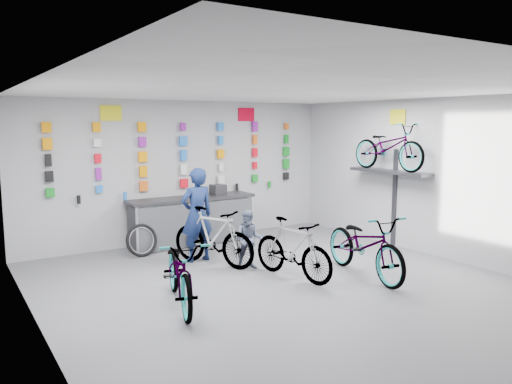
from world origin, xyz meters
TOP-DOWN VIEW (x-y plane):
  - floor at (0.00, 0.00)m, footprint 8.00×8.00m
  - ceiling at (0.00, 0.00)m, footprint 8.00×8.00m
  - wall_back at (0.00, 4.00)m, footprint 7.00×0.00m
  - wall_left at (-3.50, 0.00)m, footprint 0.00×8.00m
  - wall_right at (3.50, 0.00)m, footprint 0.00×8.00m
  - counter at (0.00, 3.54)m, footprint 2.70×0.66m
  - merch_wall at (-0.07, 3.93)m, footprint 5.56×0.08m
  - wall_bracket at (3.33, 1.20)m, footprint 0.39×1.90m
  - sign_left at (-1.50, 3.98)m, footprint 0.42×0.02m
  - sign_right at (1.60, 3.98)m, footprint 0.42×0.02m
  - sign_side at (3.48, 1.20)m, footprint 0.02×0.40m
  - bike_left at (-1.70, 0.36)m, footprint 1.13×1.98m
  - bike_center at (0.35, 0.51)m, footprint 0.77×1.71m
  - bike_right at (1.43, -0.04)m, footprint 1.03×2.14m
  - bike_service at (-0.39, 1.89)m, footprint 1.19×1.79m
  - bike_wall at (3.25, 1.20)m, footprint 0.63×1.80m
  - clerk at (-0.49, 2.31)m, footprint 0.63×0.42m
  - customer at (0.05, 1.38)m, footprint 0.64×0.61m
  - spare_wheel at (-1.25, 3.17)m, footprint 0.65×0.27m
  - register at (0.62, 3.55)m, footprint 0.29×0.31m

SIDE VIEW (x-z plane):
  - floor at x=0.00m, z-range 0.00..0.00m
  - spare_wheel at x=-1.25m, z-range -0.01..0.63m
  - counter at x=0.00m, z-range -0.01..0.99m
  - bike_left at x=-1.70m, z-range 0.00..0.99m
  - bike_center at x=0.35m, z-range 0.00..0.99m
  - customer at x=0.05m, z-range 0.00..1.03m
  - bike_service at x=-0.39m, z-range 0.00..1.05m
  - bike_right at x=1.43m, z-range 0.00..1.08m
  - clerk at x=-0.49m, z-range 0.00..1.73m
  - register at x=0.62m, z-range 1.00..1.22m
  - wall_bracket at x=3.33m, z-range 0.46..2.46m
  - wall_back at x=0.00m, z-range -2.00..5.00m
  - wall_left at x=-3.50m, z-range -2.50..5.50m
  - wall_right at x=3.50m, z-range -2.50..5.50m
  - merch_wall at x=-0.07m, z-range 1.01..2.58m
  - bike_wall at x=3.25m, z-range 1.58..2.53m
  - sign_side at x=3.48m, z-range 2.50..2.80m
  - sign_left at x=-1.50m, z-range 2.57..2.87m
  - sign_right at x=1.60m, z-range 2.57..2.87m
  - ceiling at x=0.00m, z-range 3.00..3.00m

